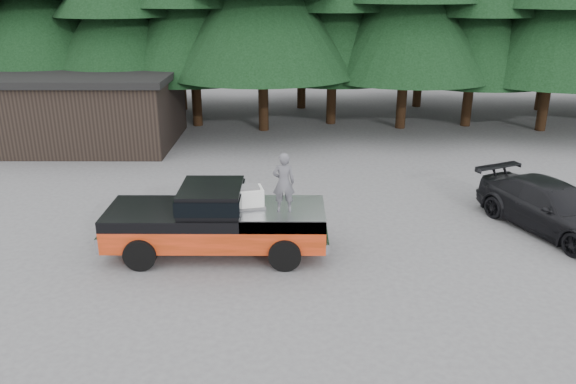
{
  "coord_description": "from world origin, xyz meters",
  "views": [
    {
      "loc": [
        0.36,
        -13.32,
        6.87
      ],
      "look_at": [
        0.3,
        0.0,
        1.97
      ],
      "focal_mm": 35.0,
      "sensor_mm": 36.0,
      "label": 1
    }
  ],
  "objects_px": {
    "pickup_truck": "(217,230)",
    "utility_building": "(86,107)",
    "man_on_bed": "(284,183)",
    "parked_car": "(552,208)",
    "air_compressor": "(249,198)"
  },
  "relations": [
    {
      "from": "air_compressor",
      "to": "man_on_bed",
      "type": "bearing_deg",
      "value": -32.75
    },
    {
      "from": "pickup_truck",
      "to": "air_compressor",
      "type": "distance_m",
      "value": 1.28
    },
    {
      "from": "pickup_truck",
      "to": "utility_building",
      "type": "bearing_deg",
      "value": 122.74
    },
    {
      "from": "air_compressor",
      "to": "utility_building",
      "type": "distance_m",
      "value": 14.05
    },
    {
      "from": "pickup_truck",
      "to": "utility_building",
      "type": "distance_m",
      "value": 13.65
    },
    {
      "from": "air_compressor",
      "to": "parked_car",
      "type": "xyz_separation_m",
      "value": [
        8.86,
        1.48,
        -0.86
      ]
    },
    {
      "from": "pickup_truck",
      "to": "parked_car",
      "type": "distance_m",
      "value": 9.87
    },
    {
      "from": "man_on_bed",
      "to": "parked_car",
      "type": "height_order",
      "value": "man_on_bed"
    },
    {
      "from": "air_compressor",
      "to": "pickup_truck",
      "type": "bearing_deg",
      "value": 172.23
    },
    {
      "from": "pickup_truck",
      "to": "utility_building",
      "type": "relative_size",
      "value": 0.71
    },
    {
      "from": "pickup_truck",
      "to": "air_compressor",
      "type": "height_order",
      "value": "air_compressor"
    },
    {
      "from": "man_on_bed",
      "to": "pickup_truck",
      "type": "bearing_deg",
      "value": -9.64
    },
    {
      "from": "man_on_bed",
      "to": "utility_building",
      "type": "xyz_separation_m",
      "value": [
        -9.18,
        11.7,
        -0.45
      ]
    },
    {
      "from": "man_on_bed",
      "to": "utility_building",
      "type": "height_order",
      "value": "utility_building"
    },
    {
      "from": "air_compressor",
      "to": "man_on_bed",
      "type": "xyz_separation_m",
      "value": [
        0.93,
        -0.33,
        0.54
      ]
    }
  ]
}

